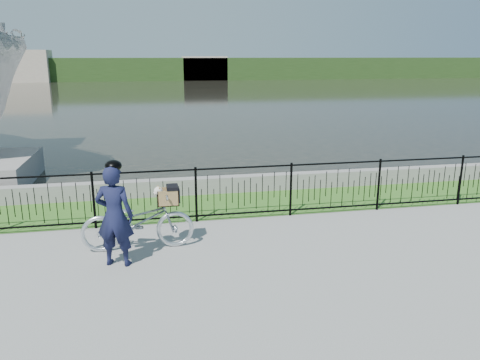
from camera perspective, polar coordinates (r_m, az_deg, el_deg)
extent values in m
plane|color=gray|center=(8.39, 2.74, -8.29)|extent=(120.00, 120.00, 0.00)
cube|color=#376920|center=(10.77, -0.54, -2.91)|extent=(60.00, 2.00, 0.01)
plane|color=black|center=(40.66, -8.51, 10.11)|extent=(120.00, 120.00, 0.00)
cube|color=gray|center=(11.66, -1.44, -0.52)|extent=(60.00, 0.30, 0.40)
cube|color=#27451A|center=(67.53, -9.71, 13.20)|extent=(120.00, 6.00, 3.00)
cube|color=#B4A590|center=(67.45, -25.52, 12.42)|extent=(8.00, 4.00, 4.00)
cube|color=#B4A590|center=(66.47, -4.36, 13.43)|extent=(6.00, 3.00, 3.20)
imported|color=silver|center=(8.36, -12.37, -4.95)|extent=(1.94, 0.68, 1.02)
cube|color=black|center=(8.28, -8.73, -2.96)|extent=(0.38, 0.18, 0.02)
cube|color=olive|center=(8.27, -8.73, -2.91)|extent=(0.36, 0.28, 0.01)
cube|color=olive|center=(8.36, -8.81, -1.77)|extent=(0.36, 0.01, 0.28)
cube|color=olive|center=(8.11, -8.73, -2.30)|extent=(0.36, 0.02, 0.28)
cube|color=olive|center=(8.24, -7.56, -1.97)|extent=(0.02, 0.28, 0.28)
cube|color=olive|center=(8.23, -9.98, -2.09)|extent=(0.02, 0.28, 0.28)
cube|color=black|center=(8.19, -8.26, -0.87)|extent=(0.20, 0.29, 0.06)
cube|color=black|center=(8.23, -7.44, -1.78)|extent=(0.02, 0.29, 0.22)
ellipsoid|color=silver|center=(8.24, -8.91, -2.11)|extent=(0.31, 0.22, 0.20)
sphere|color=silver|center=(8.18, -9.93, -1.33)|extent=(0.15, 0.15, 0.15)
sphere|color=silver|center=(8.17, -10.26, -1.59)|extent=(0.07, 0.07, 0.07)
sphere|color=black|center=(8.16, -10.44, -1.65)|extent=(0.02, 0.02, 0.02)
cone|color=olive|center=(8.22, -9.96, -0.81)|extent=(0.06, 0.08, 0.08)
cone|color=olive|center=(8.12, -9.80, -0.99)|extent=(0.06, 0.08, 0.08)
imported|color=#121533|center=(7.72, -15.04, -4.25)|extent=(0.69, 0.55, 1.67)
ellipsoid|color=black|center=(7.50, -15.46, 1.63)|extent=(0.26, 0.29, 0.18)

